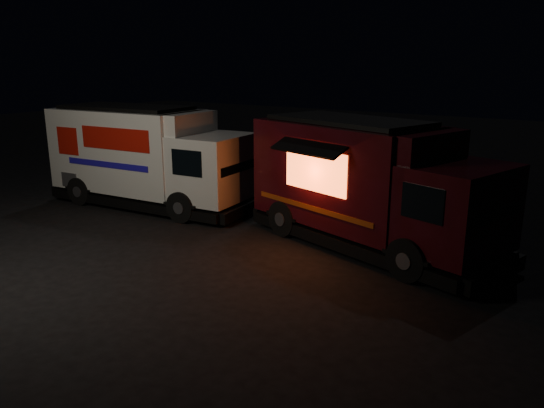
{
  "coord_description": "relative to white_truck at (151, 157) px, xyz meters",
  "views": [
    {
      "loc": [
        9.45,
        -9.31,
        4.86
      ],
      "look_at": [
        1.77,
        2.0,
        1.16
      ],
      "focal_mm": 35.0,
      "sensor_mm": 36.0,
      "label": 1
    }
  ],
  "objects": [
    {
      "name": "ground",
      "position": [
        3.97,
        -3.11,
        -1.69
      ],
      "size": [
        80.0,
        80.0,
        0.0
      ],
      "primitive_type": "plane",
      "color": "black",
      "rests_on": "ground"
    },
    {
      "name": "white_truck",
      "position": [
        0.0,
        0.0,
        0.0
      ],
      "size": [
        7.69,
        3.27,
        3.39
      ],
      "primitive_type": null,
      "rotation": [
        0.0,
        0.0,
        0.1
      ],
      "color": "silver",
      "rests_on": "ground"
    },
    {
      "name": "red_truck",
      "position": [
        8.0,
        0.32,
        -0.01
      ],
      "size": [
        7.71,
        4.54,
        3.38
      ],
      "primitive_type": null,
      "rotation": [
        0.0,
        0.0,
        -0.28
      ],
      "color": "#360911",
      "rests_on": "ground"
    }
  ]
}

